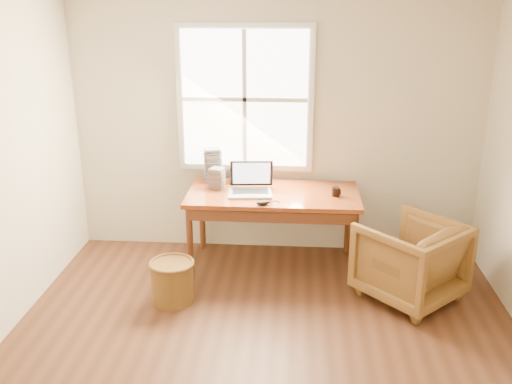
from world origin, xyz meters
TOP-DOWN VIEW (x-y plane):
  - room_shell at (-0.02, 0.16)m, footprint 4.04×4.54m
  - desk at (0.00, 1.80)m, footprint 1.60×0.80m
  - armchair at (1.20, 1.27)m, footprint 1.07×1.08m
  - wicker_stool at (-0.82, 1.05)m, footprint 0.47×0.47m
  - laptop at (-0.21, 1.73)m, footprint 0.48×0.50m
  - mouse at (-0.08, 1.47)m, footprint 0.14×0.11m
  - coffee_mug at (0.57, 1.75)m, footprint 0.09×0.09m
  - cd_stack_a at (-0.61, 2.15)m, footprint 0.17×0.16m
  - cd_stack_b at (-0.54, 1.88)m, footprint 0.15×0.14m
  - cd_stack_c at (-0.61, 2.07)m, footprint 0.17×0.16m
  - cd_stack_d at (-0.36, 2.08)m, footprint 0.18×0.17m

SIDE VIEW (x-z plane):
  - wicker_stool at x=-0.82m, z-range 0.00..0.36m
  - armchair at x=1.20m, z-range 0.00..0.70m
  - desk at x=0.00m, z-range 0.71..0.75m
  - mouse at x=-0.08m, z-range 0.75..0.79m
  - coffee_mug at x=0.57m, z-range 0.75..0.83m
  - cd_stack_d at x=-0.36m, z-range 0.75..0.94m
  - cd_stack_b at x=-0.54m, z-range 0.75..0.95m
  - cd_stack_a at x=-0.61m, z-range 0.75..1.05m
  - laptop at x=-0.21m, z-range 0.75..1.08m
  - cd_stack_c at x=-0.61m, z-range 0.75..1.09m
  - room_shell at x=-0.02m, z-range 0.00..2.64m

